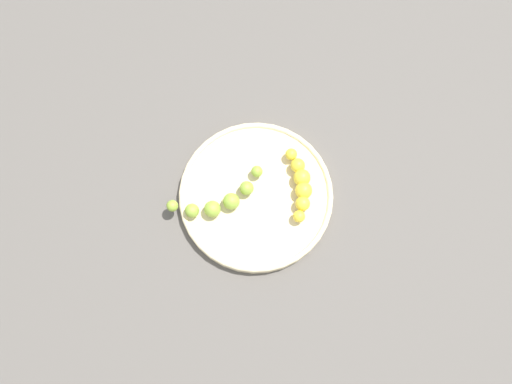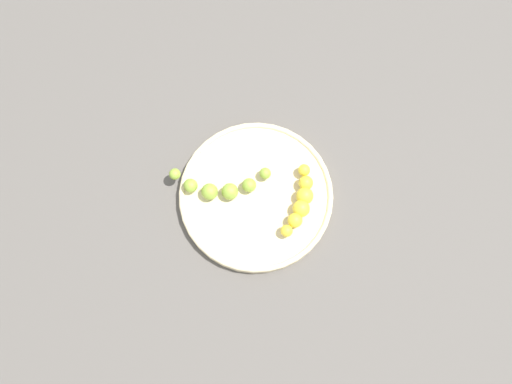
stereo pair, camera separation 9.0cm
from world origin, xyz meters
TOP-DOWN VIEW (x-y plane):
  - ground_plane at (0.00, 0.00)m, footprint 2.40×2.40m
  - fruit_bowl at (0.00, 0.00)m, footprint 0.27×0.27m
  - banana_yellow at (0.02, -0.08)m, footprint 0.13×0.05m
  - banana_green at (-0.02, 0.06)m, footprint 0.10×0.16m

SIDE VIEW (x-z plane):
  - ground_plane at x=0.00m, z-range 0.00..0.00m
  - fruit_bowl at x=0.00m, z-range 0.00..0.02m
  - banana_green at x=-0.02m, z-range 0.02..0.05m
  - banana_yellow at x=0.02m, z-range 0.02..0.05m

